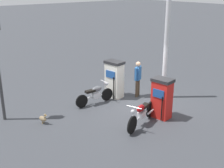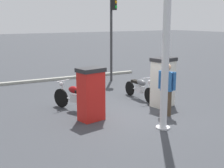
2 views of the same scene
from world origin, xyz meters
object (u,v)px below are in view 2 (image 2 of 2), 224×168
(wandering_duck, at_px, (99,83))
(canopy_support_pole, at_px, (166,45))
(fuel_pump_far, at_px, (91,94))
(motorcycle_far_pump, at_px, (76,97))
(fuel_pump_near, at_px, (163,82))
(attendant_person, at_px, (167,86))
(motorcycle_near_pump, at_px, (140,88))
(roadside_traffic_light, at_px, (113,23))

(wandering_duck, xyz_separation_m, canopy_support_pole, (-5.48, 1.10, 2.09))
(fuel_pump_far, relative_size, motorcycle_far_pump, 0.76)
(wandering_duck, bearing_deg, fuel_pump_far, 147.22)
(fuel_pump_near, bearing_deg, attendant_person, 144.48)
(motorcycle_far_pump, bearing_deg, motorcycle_near_pump, -88.03)
(attendant_person, bearing_deg, motorcycle_near_pump, -14.57)
(fuel_pump_far, xyz_separation_m, motorcycle_far_pump, (1.06, -0.02, -0.33))
(wandering_duck, height_order, canopy_support_pole, canopy_support_pole)
(motorcycle_near_pump, bearing_deg, roadside_traffic_light, -16.34)
(fuel_pump_far, distance_m, motorcycle_near_pump, 2.97)
(attendant_person, bearing_deg, roadside_traffic_light, -15.70)
(fuel_pump_far, height_order, motorcycle_far_pump, fuel_pump_far)
(fuel_pump_far, distance_m, canopy_support_pole, 2.62)
(fuel_pump_near, relative_size, attendant_person, 1.03)
(fuel_pump_near, xyz_separation_m, motorcycle_far_pump, (1.06, 2.80, -0.39))
(motorcycle_far_pump, relative_size, attendant_person, 1.26)
(wandering_duck, bearing_deg, attendant_person, 176.92)
(fuel_pump_far, distance_m, attendant_person, 2.36)
(wandering_duck, bearing_deg, roadside_traffic_light, -55.35)
(fuel_pump_far, bearing_deg, attendant_person, -111.75)
(fuel_pump_near, relative_size, motorcycle_near_pump, 0.90)
(motorcycle_near_pump, bearing_deg, motorcycle_far_pump, 91.97)
(motorcycle_near_pump, xyz_separation_m, canopy_support_pole, (-2.84, 1.38, 1.85))
(canopy_support_pole, bearing_deg, fuel_pump_near, -41.12)
(fuel_pump_near, bearing_deg, motorcycle_near_pump, 4.79)
(fuel_pump_near, distance_m, fuel_pump_far, 2.82)
(fuel_pump_near, relative_size, canopy_support_pole, 0.36)
(fuel_pump_far, height_order, attendant_person, attendant_person)
(roadside_traffic_light, bearing_deg, wandering_duck, 124.65)
(motorcycle_near_pump, height_order, canopy_support_pole, canopy_support_pole)
(motorcycle_near_pump, distance_m, motorcycle_far_pump, 2.70)
(attendant_person, xyz_separation_m, wandering_duck, (4.67, -0.25, -0.73))
(motorcycle_far_pump, bearing_deg, fuel_pump_near, -110.80)
(fuel_pump_far, xyz_separation_m, motorcycle_near_pump, (1.15, -2.72, -0.35))
(attendant_person, bearing_deg, motorcycle_far_pump, 48.29)
(fuel_pump_far, bearing_deg, canopy_support_pole, -141.53)
(motorcycle_far_pump, distance_m, wandering_duck, 3.66)
(fuel_pump_near, xyz_separation_m, fuel_pump_far, (0.00, 2.82, -0.06))
(motorcycle_far_pump, height_order, roadside_traffic_light, roadside_traffic_light)
(canopy_support_pole, bearing_deg, motorcycle_near_pump, -25.84)
(wandering_duck, relative_size, canopy_support_pole, 0.09)
(fuel_pump_near, xyz_separation_m, roadside_traffic_light, (4.70, -0.94, 1.93))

